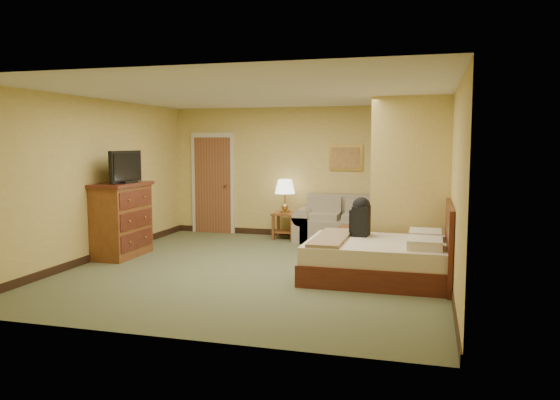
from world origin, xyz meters
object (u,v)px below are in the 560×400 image
(coffee_table, at_px, (356,236))
(bed, at_px, (381,258))
(dresser, at_px, (122,219))
(loveseat, at_px, (342,227))

(coffee_table, relative_size, bed, 0.42)
(coffee_table, distance_m, dresser, 3.92)
(bed, bearing_deg, loveseat, 110.01)
(loveseat, bearing_deg, bed, -69.99)
(loveseat, xyz_separation_m, coffee_table, (0.42, -1.17, 0.04))
(dresser, distance_m, bed, 4.32)
(coffee_table, height_order, dresser, dresser)
(dresser, bearing_deg, coffee_table, 16.81)
(loveseat, distance_m, coffee_table, 1.24)
(coffee_table, distance_m, bed, 1.61)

